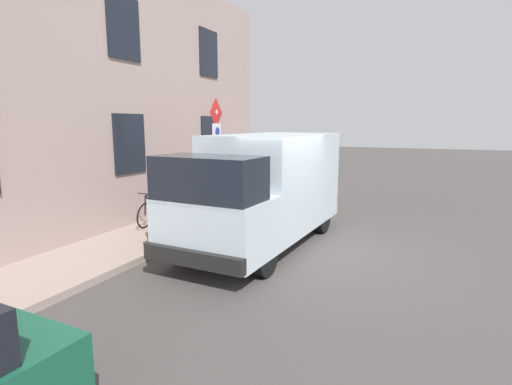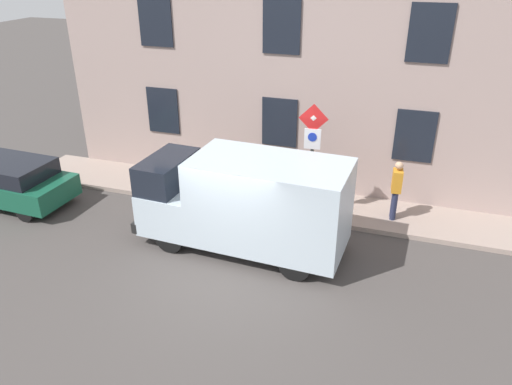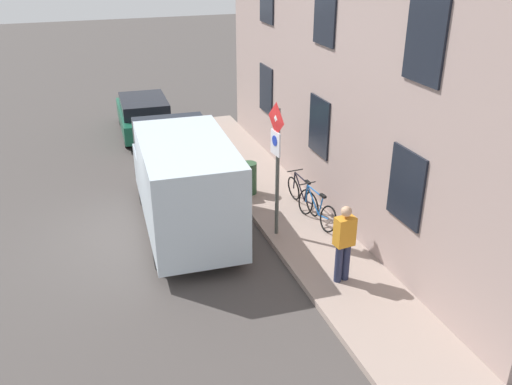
{
  "view_description": "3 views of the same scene",
  "coord_description": "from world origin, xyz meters",
  "px_view_note": "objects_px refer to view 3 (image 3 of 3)",
  "views": [
    {
      "loc": [
        -2.28,
        7.99,
        2.75
      ],
      "look_at": [
        1.87,
        -1.16,
        1.01
      ],
      "focal_mm": 28.09,
      "sensor_mm": 36.0,
      "label": 1
    },
    {
      "loc": [
        -9.03,
        -3.81,
        6.96
      ],
      "look_at": [
        2.53,
        -0.01,
        0.95
      ],
      "focal_mm": 34.43,
      "sensor_mm": 36.0,
      "label": 2
    },
    {
      "loc": [
        -1.06,
        -12.09,
        6.65
      ],
      "look_at": [
        2.85,
        -0.84,
        1.04
      ],
      "focal_mm": 38.06,
      "sensor_mm": 36.0,
      "label": 3
    }
  ],
  "objects_px": {
    "litter_bin": "(249,178)",
    "pedestrian": "(344,241)",
    "bicycle_black": "(303,194)",
    "bicycle_blue": "(317,209)",
    "sign_post_stacked": "(276,151)",
    "parked_hatchback": "(144,115)",
    "delivery_van": "(184,180)"
  },
  "relations": [
    {
      "from": "litter_bin",
      "to": "parked_hatchback",
      "type": "bearing_deg",
      "value": 106.4
    },
    {
      "from": "parked_hatchback",
      "to": "bicycle_blue",
      "type": "relative_size",
      "value": 2.37
    },
    {
      "from": "parked_hatchback",
      "to": "bicycle_black",
      "type": "distance_m",
      "value": 8.32
    },
    {
      "from": "sign_post_stacked",
      "to": "bicycle_black",
      "type": "distance_m",
      "value": 2.39
    },
    {
      "from": "litter_bin",
      "to": "pedestrian",
      "type": "bearing_deg",
      "value": -84.3
    },
    {
      "from": "sign_post_stacked",
      "to": "bicycle_blue",
      "type": "height_order",
      "value": "sign_post_stacked"
    },
    {
      "from": "sign_post_stacked",
      "to": "pedestrian",
      "type": "xyz_separation_m",
      "value": [
        0.61,
        -2.29,
        -1.2
      ]
    },
    {
      "from": "pedestrian",
      "to": "litter_bin",
      "type": "xyz_separation_m",
      "value": [
        -0.47,
        4.7,
        -0.48
      ]
    },
    {
      "from": "delivery_van",
      "to": "bicycle_black",
      "type": "bearing_deg",
      "value": -89.14
    },
    {
      "from": "bicycle_black",
      "to": "litter_bin",
      "type": "relative_size",
      "value": 1.9
    },
    {
      "from": "parked_hatchback",
      "to": "bicycle_black",
      "type": "height_order",
      "value": "parked_hatchback"
    },
    {
      "from": "sign_post_stacked",
      "to": "delivery_van",
      "type": "bearing_deg",
      "value": 147.96
    },
    {
      "from": "litter_bin",
      "to": "bicycle_blue",
      "type": "bearing_deg",
      "value": -64.17
    },
    {
      "from": "bicycle_black",
      "to": "pedestrian",
      "type": "distance_m",
      "value": 3.48
    },
    {
      "from": "sign_post_stacked",
      "to": "parked_hatchback",
      "type": "bearing_deg",
      "value": 101.26
    },
    {
      "from": "sign_post_stacked",
      "to": "bicycle_black",
      "type": "xyz_separation_m",
      "value": [
        1.19,
        1.1,
        -1.76
      ]
    },
    {
      "from": "delivery_van",
      "to": "bicycle_blue",
      "type": "bearing_deg",
      "value": -104.64
    },
    {
      "from": "bicycle_black",
      "to": "parked_hatchback",
      "type": "bearing_deg",
      "value": 16.78
    },
    {
      "from": "pedestrian",
      "to": "bicycle_blue",
      "type": "bearing_deg",
      "value": 161.06
    },
    {
      "from": "sign_post_stacked",
      "to": "bicycle_blue",
      "type": "bearing_deg",
      "value": 10.62
    },
    {
      "from": "delivery_van",
      "to": "pedestrian",
      "type": "bearing_deg",
      "value": -141.35
    },
    {
      "from": "bicycle_black",
      "to": "litter_bin",
      "type": "bearing_deg",
      "value": 34.82
    },
    {
      "from": "bicycle_blue",
      "to": "bicycle_black",
      "type": "xyz_separation_m",
      "value": [
        0.0,
        0.87,
        0.0
      ]
    },
    {
      "from": "sign_post_stacked",
      "to": "delivery_van",
      "type": "height_order",
      "value": "sign_post_stacked"
    },
    {
      "from": "parked_hatchback",
      "to": "litter_bin",
      "type": "distance_m",
      "value": 6.74
    },
    {
      "from": "pedestrian",
      "to": "sign_post_stacked",
      "type": "bearing_deg",
      "value": -170.99
    },
    {
      "from": "parked_hatchback",
      "to": "pedestrian",
      "type": "relative_size",
      "value": 2.36
    },
    {
      "from": "bicycle_blue",
      "to": "bicycle_black",
      "type": "distance_m",
      "value": 0.87
    },
    {
      "from": "sign_post_stacked",
      "to": "pedestrian",
      "type": "height_order",
      "value": "sign_post_stacked"
    },
    {
      "from": "bicycle_blue",
      "to": "sign_post_stacked",
      "type": "bearing_deg",
      "value": 93.57
    },
    {
      "from": "parked_hatchback",
      "to": "pedestrian",
      "type": "distance_m",
      "value": 11.41
    },
    {
      "from": "bicycle_blue",
      "to": "bicycle_black",
      "type": "height_order",
      "value": "same"
    }
  ]
}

